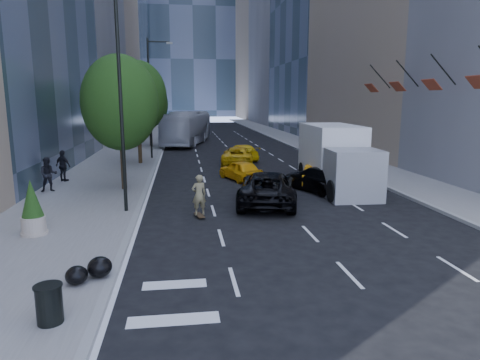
{
  "coord_description": "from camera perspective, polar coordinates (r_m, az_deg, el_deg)",
  "views": [
    {
      "loc": [
        -3.9,
        -15.53,
        5.21
      ],
      "look_at": [
        -1.34,
        3.19,
        1.6
      ],
      "focal_mm": 32.0,
      "sensor_mm": 36.0,
      "label": 1
    }
  ],
  "objects": [
    {
      "name": "tree_mid",
      "position": [
        34.69,
        -13.49,
        10.7
      ],
      "size": [
        4.5,
        4.5,
        7.99
      ],
      "color": "black",
      "rests_on": "sidewalk_left"
    },
    {
      "name": "city_bus",
      "position": [
        50.07,
        -7.02,
        6.92
      ],
      "size": [
        6.08,
        13.84,
        3.75
      ],
      "primitive_type": "imported",
      "rotation": [
        0.0,
        0.0,
        -0.23
      ],
      "color": "silver",
      "rests_on": "ground"
    },
    {
      "name": "lamp_near",
      "position": [
        19.69,
        -15.21,
        12.2
      ],
      "size": [
        2.13,
        0.22,
        10.0
      ],
      "color": "black",
      "rests_on": "sidewalk_left"
    },
    {
      "name": "taxi_b",
      "position": [
        26.27,
        10.29,
        0.64
      ],
      "size": [
        2.82,
        4.17,
        1.3
      ],
      "primitive_type": "imported",
      "rotation": [
        0.0,
        0.0,
        2.74
      ],
      "color": "orange",
      "rests_on": "ground"
    },
    {
      "name": "box_truck",
      "position": [
        25.53,
        12.73,
        3.01
      ],
      "size": [
        3.06,
        7.75,
        3.66
      ],
      "rotation": [
        0.0,
        0.0,
        -0.04
      ],
      "color": "silver",
      "rests_on": "ground"
    },
    {
      "name": "black_sedan_lincoln",
      "position": [
        21.42,
        3.71,
        -1.04
      ],
      "size": [
        3.99,
        6.37,
        1.64
      ],
      "primitive_type": "imported",
      "rotation": [
        0.0,
        0.0,
        2.91
      ],
      "color": "black",
      "rests_on": "ground"
    },
    {
      "name": "traffic_signal",
      "position": [
        55.6,
        -10.52,
        9.63
      ],
      "size": [
        2.48,
        0.53,
        5.2
      ],
      "color": "black",
      "rests_on": "sidewalk_left"
    },
    {
      "name": "sidewalk_right",
      "position": [
        47.88,
        9.16,
        4.52
      ],
      "size": [
        4.0,
        120.0,
        0.15
      ],
      "primitive_type": "cube",
      "color": "slate",
      "rests_on": "ground"
    },
    {
      "name": "tree_far",
      "position": [
        47.65,
        -11.94,
        9.88
      ],
      "size": [
        3.9,
        3.9,
        6.92
      ],
      "color": "black",
      "rests_on": "sidewalk_left"
    },
    {
      "name": "taxi_a",
      "position": [
        27.67,
        0.06,
        1.32
      ],
      "size": [
        2.78,
        4.1,
        1.3
      ],
      "primitive_type": "imported",
      "rotation": [
        0.0,
        0.0,
        3.51
      ],
      "color": "#FFB30D",
      "rests_on": "ground"
    },
    {
      "name": "facade_flags",
      "position": [
        29.4,
        22.36,
        11.92
      ],
      "size": [
        1.85,
        13.3,
        2.05
      ],
      "color": "black",
      "rests_on": "ground"
    },
    {
      "name": "taxi_d",
      "position": [
        36.67,
        0.26,
        3.71
      ],
      "size": [
        2.7,
        4.92,
        1.35
      ],
      "primitive_type": "imported",
      "rotation": [
        0.0,
        0.0,
        3.32
      ],
      "color": "yellow",
      "rests_on": "ground"
    },
    {
      "name": "ground",
      "position": [
        16.84,
        6.04,
        -7.27
      ],
      "size": [
        160.0,
        160.0,
        0.0
      ],
      "primitive_type": "plane",
      "color": "black",
      "rests_on": "ground"
    },
    {
      "name": "tower_right_far",
      "position": [
        118.12,
        5.33,
        20.42
      ],
      "size": [
        20.0,
        24.0,
        50.0
      ],
      "primitive_type": "cube",
      "color": "gray",
      "rests_on": "ground"
    },
    {
      "name": "pedestrian_a",
      "position": [
        25.72,
        -24.17,
        0.66
      ],
      "size": [
        1.09,
        0.95,
        1.9
      ],
      "primitive_type": "imported",
      "rotation": [
        0.0,
        0.0,
        0.28
      ],
      "color": "black",
      "rests_on": "sidewalk_left"
    },
    {
      "name": "pedestrian_b",
      "position": [
        28.59,
        -22.51,
        1.75
      ],
      "size": [
        1.21,
        1.0,
        1.93
      ],
      "primitive_type": "imported",
      "rotation": [
        0.0,
        0.0,
        2.58
      ],
      "color": "black",
      "rests_on": "sidewalk_left"
    },
    {
      "name": "trash_can",
      "position": [
        11.04,
        -24.08,
        -14.95
      ],
      "size": [
        0.58,
        0.58,
        0.88
      ],
      "primitive_type": "cylinder",
      "color": "black",
      "rests_on": "sidewalk_left"
    },
    {
      "name": "skateboarder",
      "position": [
        18.96,
        -5.48,
        -2.35
      ],
      "size": [
        0.75,
        0.58,
        1.82
      ],
      "primitive_type": "imported",
      "rotation": [
        0.0,
        0.0,
        3.38
      ],
      "color": "olive",
      "rests_on": "ground"
    },
    {
      "name": "tree_near",
      "position": [
        24.76,
        -15.69,
        9.86
      ],
      "size": [
        4.2,
        4.2,
        7.46
      ],
      "color": "black",
      "rests_on": "sidewalk_left"
    },
    {
      "name": "planter_shrub",
      "position": [
        17.84,
        -25.96,
        -3.45
      ],
      "size": [
        0.88,
        0.88,
        2.11
      ],
      "color": "#B3A694",
      "rests_on": "sidewalk_left"
    },
    {
      "name": "taxi_c",
      "position": [
        34.12,
        -0.31,
        3.26
      ],
      "size": [
        3.21,
        5.52,
        1.44
      ],
      "primitive_type": "imported",
      "rotation": [
        0.0,
        0.0,
        2.98
      ],
      "color": "#D7A20B",
      "rests_on": "ground"
    },
    {
      "name": "sidewalk_left",
      "position": [
        46.11,
        -14.13,
        4.09
      ],
      "size": [
        6.0,
        120.0,
        0.15
      ],
      "primitive_type": "cube",
      "color": "slate",
      "rests_on": "ground"
    },
    {
      "name": "black_sedan_mercedes",
      "position": [
        24.79,
        10.35,
        0.18
      ],
      "size": [
        3.67,
        5.3,
        1.42
      ],
      "primitive_type": "imported",
      "rotation": [
        0.0,
        0.0,
        3.52
      ],
      "color": "black",
      "rests_on": "ground"
    },
    {
      "name": "garbage_bags",
      "position": [
        13.06,
        -19.29,
        -11.29
      ],
      "size": [
        1.2,
        1.15,
        0.59
      ],
      "color": "black",
      "rests_on": "sidewalk_left"
    },
    {
      "name": "lamp_far",
      "position": [
        37.62,
        -11.72,
        11.51
      ],
      "size": [
        2.13,
        0.22,
        10.0
      ],
      "color": "black",
      "rests_on": "sidewalk_left"
    }
  ]
}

